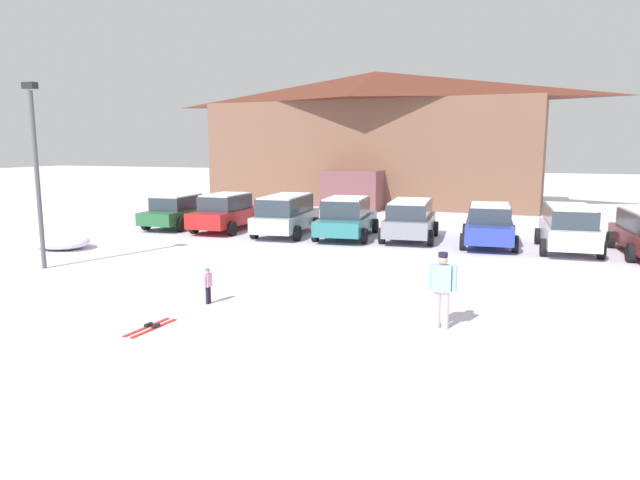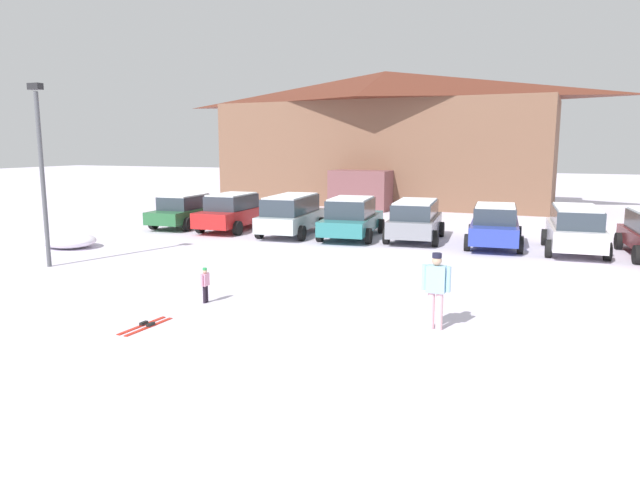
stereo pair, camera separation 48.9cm
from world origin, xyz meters
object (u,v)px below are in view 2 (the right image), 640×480
at_px(parked_red_sedan, 234,212).
at_px(parked_white_suv, 575,228).
at_px(parked_teal_hatchback, 352,218).
at_px(parked_blue_hatchback, 495,225).
at_px(pair_of_skis, 146,325).
at_px(lamp_post, 42,166).
at_px(skier_adult_in_blue_parka, 436,287).
at_px(parked_green_coupe, 186,210).
at_px(plowed_snow_pile, 69,240).
at_px(skier_child_in_pink_snowsuit, 205,283).
at_px(ski_lodge, 384,138).
at_px(parked_silver_wagon, 291,214).
at_px(parked_grey_wagon, 415,219).

bearing_deg(parked_red_sedan, parked_white_suv, -1.38).
bearing_deg(parked_red_sedan, parked_teal_hatchback, -0.85).
relative_size(parked_blue_hatchback, pair_of_skis, 3.28).
relative_size(parked_red_sedan, lamp_post, 0.83).
distance_m(skier_adult_in_blue_parka, lamp_post, 13.21).
height_order(parked_green_coupe, lamp_post, lamp_post).
bearing_deg(skier_adult_in_blue_parka, parked_teal_hatchback, 116.93).
height_order(parked_teal_hatchback, pair_of_skis, parked_teal_hatchback).
height_order(parked_red_sedan, plowed_snow_pile, parked_red_sedan).
distance_m(parked_red_sedan, parked_teal_hatchback, 5.81).
relative_size(parked_blue_hatchback, skier_child_in_pink_snowsuit, 5.23).
bearing_deg(plowed_snow_pile, lamp_post, -54.08).
relative_size(parked_white_suv, skier_adult_in_blue_parka, 2.64).
relative_size(parked_blue_hatchback, plowed_snow_pile, 2.10).
height_order(parked_green_coupe, parked_red_sedan, parked_red_sedan).
bearing_deg(skier_child_in_pink_snowsuit, parked_teal_hatchback, 89.32).
height_order(parked_red_sedan, parked_blue_hatchback, parked_red_sedan).
relative_size(ski_lodge, parked_white_suv, 5.10).
xyz_separation_m(parked_white_suv, plowed_snow_pile, (-18.10, -6.09, -0.64)).
height_order(ski_lodge, parked_green_coupe, ski_lodge).
relative_size(parked_red_sedan, parked_silver_wagon, 1.03).
bearing_deg(lamp_post, parked_silver_wagon, 63.02).
distance_m(parked_grey_wagon, pair_of_skis, 13.83).
distance_m(parked_green_coupe, parked_red_sedan, 2.76).
height_order(parked_silver_wagon, parked_blue_hatchback, parked_silver_wagon).
xyz_separation_m(ski_lodge, parked_grey_wagon, (5.38, -14.46, -3.52)).
bearing_deg(pair_of_skis, skier_adult_in_blue_parka, 20.02).
bearing_deg(parked_grey_wagon, parked_red_sedan, -178.68).
distance_m(parked_white_suv, pair_of_skis, 15.78).
height_order(parked_teal_hatchback, parked_grey_wagon, parked_teal_hatchback).
bearing_deg(skier_child_in_pink_snowsuit, ski_lodge, 95.67).
bearing_deg(parked_blue_hatchback, parked_silver_wagon, -177.89).
bearing_deg(lamp_post, parked_white_suv, 29.39).
bearing_deg(skier_child_in_pink_snowsuit, plowed_snow_pile, 152.96).
bearing_deg(plowed_snow_pile, parked_teal_hatchback, 34.10).
distance_m(parked_teal_hatchback, plowed_snow_pile, 11.35).
bearing_deg(parked_silver_wagon, plowed_snow_pile, -137.75).
distance_m(parked_red_sedan, plowed_snow_pile, 7.39).
height_order(pair_of_skis, plowed_snow_pile, plowed_snow_pile).
xyz_separation_m(parked_red_sedan, parked_silver_wagon, (3.11, -0.36, 0.08)).
relative_size(parked_teal_hatchback, parked_blue_hatchback, 1.06).
height_order(ski_lodge, parked_white_suv, ski_lodge).
height_order(parked_red_sedan, lamp_post, lamp_post).
bearing_deg(parked_white_suv, ski_lodge, 127.26).
bearing_deg(skier_adult_in_blue_parka, parked_silver_wagon, 127.65).
distance_m(parked_green_coupe, lamp_post, 9.93).
distance_m(skier_child_in_pink_snowsuit, pair_of_skis, 2.18).
bearing_deg(parked_green_coupe, skier_adult_in_blue_parka, -38.59).
bearing_deg(lamp_post, ski_lodge, 79.21).
xyz_separation_m(parked_red_sedan, parked_teal_hatchback, (5.81, -0.09, 0.00)).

